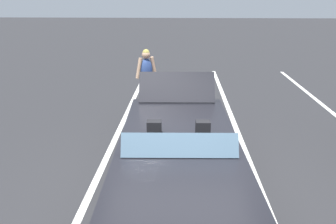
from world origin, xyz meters
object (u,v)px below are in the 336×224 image
(suitcase_small_carryon, at_px, (141,120))
(traveler_person, at_px, (147,77))
(duffel_bag, at_px, (196,109))
(suitcase_large_black, at_px, (156,105))
(suitcase_medium_bright, at_px, (184,113))
(convertible_car, at_px, (179,168))

(suitcase_small_carryon, height_order, traveler_person, traveler_person)
(duffel_bag, bearing_deg, suitcase_large_black, -69.90)
(suitcase_small_carryon, bearing_deg, suitcase_medium_bright, 127.47)
(convertible_car, xyz_separation_m, suitcase_small_carryon, (-2.87, -0.88, -0.34))
(convertible_car, height_order, suitcase_large_black, convertible_car)
(convertible_car, relative_size, suitcase_large_black, 5.78)
(duffel_bag, bearing_deg, suitcase_medium_bright, -22.83)
(traveler_person, bearing_deg, duffel_bag, 49.18)
(duffel_bag, xyz_separation_m, traveler_person, (-0.24, -1.27, 0.77))
(duffel_bag, relative_size, traveler_person, 0.43)
(suitcase_medium_bright, height_order, traveler_person, traveler_person)
(suitcase_large_black, xyz_separation_m, traveler_person, (-0.60, -0.29, 0.56))
(convertible_car, distance_m, suitcase_large_black, 3.63)
(suitcase_large_black, relative_size, suitcase_medium_bright, 0.75)
(suitcase_large_black, distance_m, suitcase_medium_bright, 0.78)
(duffel_bag, bearing_deg, traveler_person, -100.66)
(suitcase_small_carryon, bearing_deg, traveler_person, -161.19)
(convertible_car, xyz_separation_m, suitcase_medium_bright, (-3.19, 0.08, -0.28))
(suitcase_medium_bright, distance_m, suitcase_small_carryon, 1.02)
(suitcase_large_black, relative_size, traveler_person, 0.45)
(suitcase_large_black, bearing_deg, duffel_bag, 159.79)
(traveler_person, bearing_deg, suitcase_medium_bright, 14.27)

